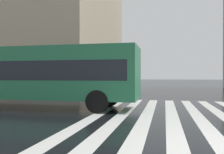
# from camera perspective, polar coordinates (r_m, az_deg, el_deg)

# --- Properties ---
(zebra_crossing) EXTENTS (13.00, 7.50, 0.01)m
(zebra_crossing) POSITION_cam_1_polar(r_m,az_deg,el_deg) (9.90, 16.89, -9.10)
(zebra_crossing) COLOR silver
(zebra_crossing) RESTS_ON ground_plane
(city_bus) EXTENTS (2.60, 11.00, 3.00)m
(city_bus) POSITION_cam_1_polar(r_m,az_deg,el_deg) (13.09, -18.50, 0.89)
(city_bus) COLOR #236B47
(city_bus) RESTS_ON ground_plane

